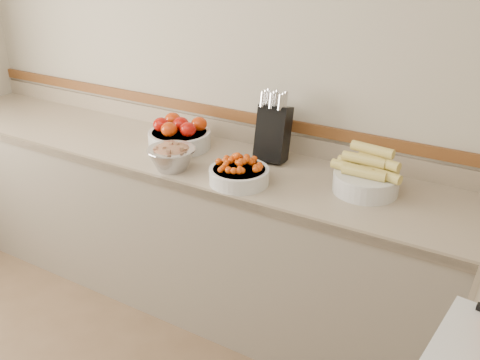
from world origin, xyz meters
The scene contains 7 objects.
back_wall centered at (0.00, 2.00, 1.30)m, with size 4.00×4.00×0.00m, color #B0A791.
counter_back centered at (0.00, 1.68, 0.45)m, with size 4.00×0.65×1.08m.
knife_block centered at (0.25, 1.85, 1.05)m, with size 0.17×0.20×0.38m.
tomato_bowl centered at (-0.27, 1.73, 0.97)m, with size 0.35×0.35×0.17m.
cherry_tomato_bowl centered at (0.25, 1.51, 0.95)m, with size 0.29×0.29×0.16m.
corn_bowl centered at (0.80, 1.72, 0.97)m, with size 0.33×0.30×0.22m.
rhubarb_bowl centered at (-0.12, 1.47, 0.97)m, with size 0.25×0.25×0.14m.
Camera 1 is at (1.44, -0.47, 1.99)m, focal length 40.00 mm.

